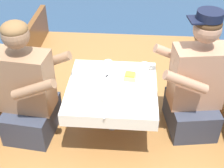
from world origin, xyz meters
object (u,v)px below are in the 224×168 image
object	(u,v)px
coffee_cup_starboard	(145,67)
person_starboard	(195,87)
coffee_cup_port	(108,65)
person_port	(28,93)
sandwich	(130,76)
tin_can	(106,100)

from	to	relation	value
coffee_cup_starboard	person_starboard	bearing A→B (deg)	-22.02
coffee_cup_port	coffee_cup_starboard	xyz separation A→B (m)	(0.30, -0.01, -0.00)
person_port	person_starboard	distance (m)	1.30
person_port	coffee_cup_starboard	xyz separation A→B (m)	(0.89, 0.31, 0.08)
sandwich	coffee_cup_starboard	bearing A→B (deg)	49.99
person_port	tin_can	world-z (taller)	person_port
person_port	sandwich	distance (m)	0.80
person_starboard	sandwich	bearing A→B (deg)	-10.82
sandwich	coffee_cup_port	world-z (taller)	coffee_cup_port
person_starboard	tin_can	xyz separation A→B (m)	(-0.67, -0.28, 0.05)
person_port	sandwich	bearing A→B (deg)	18.35
coffee_cup_port	person_starboard	bearing A→B (deg)	-14.03
person_starboard	tin_can	distance (m)	0.73
person_starboard	coffee_cup_starboard	world-z (taller)	person_starboard
person_port	sandwich	xyz separation A→B (m)	(0.78, 0.17, 0.08)
coffee_cup_starboard	tin_can	xyz separation A→B (m)	(-0.28, -0.44, -0.01)
person_starboard	tin_can	world-z (taller)	person_starboard
person_starboard	coffee_cup_starboard	xyz separation A→B (m)	(-0.39, 0.16, 0.06)
person_port	coffee_cup_port	world-z (taller)	person_port
person_starboard	person_port	bearing A→B (deg)	-2.03
coffee_cup_port	tin_can	xyz separation A→B (m)	(0.02, -0.45, -0.01)
person_port	coffee_cup_port	size ratio (longest dim) A/B	10.03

